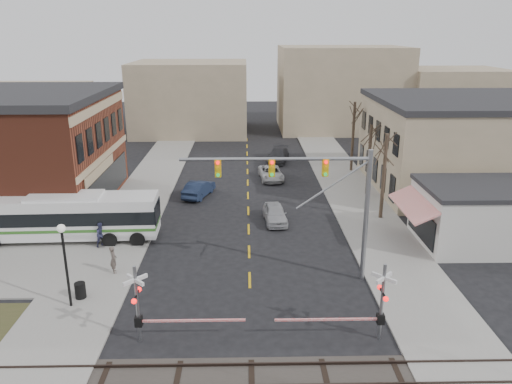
% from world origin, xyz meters
% --- Properties ---
extents(ground, '(160.00, 160.00, 0.00)m').
position_xyz_m(ground, '(0.00, 0.00, 0.00)').
color(ground, black).
rests_on(ground, ground).
extents(sidewalk_west, '(5.00, 60.00, 0.12)m').
position_xyz_m(sidewalk_west, '(-9.50, 20.00, 0.06)').
color(sidewalk_west, gray).
rests_on(sidewalk_west, ground).
extents(sidewalk_east, '(5.00, 60.00, 0.12)m').
position_xyz_m(sidewalk_east, '(9.50, 20.00, 0.06)').
color(sidewalk_east, gray).
rests_on(sidewalk_east, ground).
extents(tan_building, '(20.30, 15.30, 8.50)m').
position_xyz_m(tan_building, '(22.00, 20.00, 4.26)').
color(tan_building, gray).
rests_on(tan_building, ground).
extents(awning_shop, '(9.74, 6.20, 4.30)m').
position_xyz_m(awning_shop, '(15.97, 7.00, 2.16)').
color(awning_shop, beige).
rests_on(awning_shop, ground).
extents(tree_east_a, '(0.28, 0.28, 6.75)m').
position_xyz_m(tree_east_a, '(10.50, 12.00, 3.50)').
color(tree_east_a, '#382B21').
rests_on(tree_east_a, sidewalk_east).
extents(tree_east_b, '(0.28, 0.28, 6.30)m').
position_xyz_m(tree_east_b, '(10.80, 18.00, 3.27)').
color(tree_east_b, '#382B21').
rests_on(tree_east_b, sidewalk_east).
extents(tree_east_c, '(0.28, 0.28, 7.20)m').
position_xyz_m(tree_east_c, '(11.00, 26.00, 3.72)').
color(tree_east_c, '#382B21').
rests_on(tree_east_c, sidewalk_east).
extents(transit_bus, '(12.73, 3.19, 3.26)m').
position_xyz_m(transit_bus, '(-12.80, 8.26, 1.84)').
color(transit_bus, silver).
rests_on(transit_bus, ground).
extents(traffic_signal_mast, '(10.78, 0.30, 8.00)m').
position_xyz_m(traffic_signal_mast, '(3.84, 2.00, 5.78)').
color(traffic_signal_mast, gray).
rests_on(traffic_signal_mast, ground).
extents(rr_crossing_west, '(5.60, 1.36, 4.00)m').
position_xyz_m(rr_crossing_west, '(-4.93, -4.03, 1.97)').
color(rr_crossing_west, gray).
rests_on(rr_crossing_west, ground).
extents(rr_crossing_east, '(5.60, 1.36, 4.00)m').
position_xyz_m(rr_crossing_east, '(5.82, -4.08, 1.97)').
color(rr_crossing_east, gray).
rests_on(rr_crossing_east, ground).
extents(street_lamp, '(0.44, 0.44, 4.72)m').
position_xyz_m(street_lamp, '(-9.70, -0.88, 3.46)').
color(street_lamp, black).
rests_on(street_lamp, sidewalk_west).
extents(trash_bin, '(0.60, 0.60, 0.90)m').
position_xyz_m(trash_bin, '(-9.42, -0.05, 0.57)').
color(trash_bin, black).
rests_on(trash_bin, sidewalk_west).
extents(car_a, '(1.94, 4.21, 1.40)m').
position_xyz_m(car_a, '(2.07, 11.47, 0.70)').
color(car_a, '#9FA0A4').
rests_on(car_a, ground).
extents(car_b, '(2.82, 4.70, 1.46)m').
position_xyz_m(car_b, '(-4.42, 17.89, 0.73)').
color(car_b, '#17213A').
rests_on(car_b, ground).
extents(car_c, '(2.58, 4.83, 1.29)m').
position_xyz_m(car_c, '(2.35, 23.09, 0.65)').
color(car_c, '#B6B6B6').
rests_on(car_c, ground).
extents(car_d, '(3.12, 5.27, 1.43)m').
position_xyz_m(car_d, '(3.48, 30.12, 0.72)').
color(car_d, '#36373A').
rests_on(car_d, ground).
extents(pedestrian_near, '(0.63, 0.75, 1.73)m').
position_xyz_m(pedestrian_near, '(-8.31, 2.97, 0.99)').
color(pedestrian_near, '#574D46').
rests_on(pedestrian_near, sidewalk_west).
extents(pedestrian_far, '(1.05, 1.05, 1.72)m').
position_xyz_m(pedestrian_far, '(-10.11, 6.90, 0.98)').
color(pedestrian_far, '#35375D').
rests_on(pedestrian_far, sidewalk_west).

